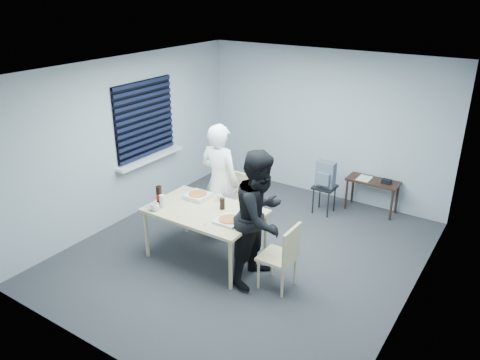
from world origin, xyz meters
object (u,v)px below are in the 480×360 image
Objects in this scene: stool at (324,192)px; mug_b at (219,198)px; chair_right at (284,253)px; dining_table at (205,214)px; soda_bottle at (159,196)px; chair_far at (238,197)px; person_white at (220,182)px; backpack at (325,175)px; side_table at (373,185)px; mug_a at (155,207)px; person_black at (260,217)px.

stool is 4.86× the size of mug_b.
dining_table is at bearing 177.90° from chair_right.
dining_table is 5.65× the size of soda_bottle.
mug_b reaches higher than stool.
chair_far is 1.83× the size of stool.
person_white is 4.16× the size of backpack.
stool is (-0.64, -0.49, -0.11)m from side_table.
backpack is 1.56× the size of soda_bottle.
chair_right is 1.92m from soda_bottle.
side_table is 3.60m from soda_bottle.
mug_a is at bearing -110.68° from backpack.
mug_a reaches higher than mug_b.
side_table is 0.82m from stool.
chair_right is 3.26× the size of soda_bottle.
person_white reaches higher than chair_right.
stool is 0.32m from backpack.
soda_bottle reaches higher than mug_b.
side_table is at bearing -128.84° from person_white.
person_black reaches higher than chair_right.
soda_bottle is at bearing 111.62° from mug_a.
stool is at bearing 2.02° from person_black.
person_white is at bearing 71.60° from mug_a.
dining_table is 1.73× the size of chair_far.
chair_right is 2.76m from side_table.
mug_a is (-2.00, -3.09, 0.31)m from side_table.
side_table is 2.79m from mug_b.
backpack is (0.93, 1.20, 0.18)m from chair_far.
mug_b is (-1.45, -2.36, 0.31)m from side_table.
mug_b is at bearing 42.02° from soda_bottle.
mug_a reaches higher than stool.
person_black is at bearing -101.81° from side_table.
side_table is at bearing 61.95° from dining_table.
chair_right is at bearing 10.51° from mug_a.
mug_b is at bearing 124.73° from person_white.
backpack reaches higher than dining_table.
person_black reaches higher than soda_bottle.
person_black is 14.39× the size of mug_a.
chair_far is 0.50× the size of person_black.
dining_table is 0.71m from person_white.
soda_bottle is (-2.07, -2.92, 0.40)m from side_table.
stool is 3.95× the size of mug_a.
mug_b is at bearing -121.49° from side_table.
chair_right is at bearing -2.10° from dining_table.
person_black is 0.95m from mug_b.
mug_a reaches higher than side_table.
person_white reaches higher than soda_bottle.
chair_far reaches higher than mug_b.
person_white is (-0.21, 0.65, 0.19)m from dining_table.
person_white is 0.96m from soda_bottle.
person_white is at bearing 108.19° from dining_table.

